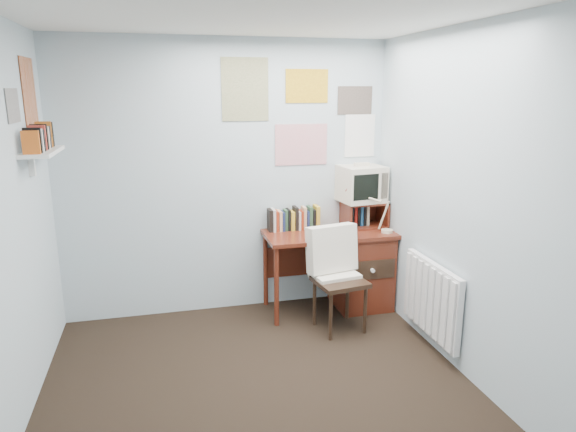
% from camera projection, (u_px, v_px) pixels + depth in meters
% --- Properties ---
extents(ground, '(3.50, 3.50, 0.00)m').
position_uv_depth(ground, '(269.00, 413.00, 3.35)').
color(ground, black).
rests_on(ground, ground).
extents(back_wall, '(3.00, 0.02, 2.50)m').
position_uv_depth(back_wall, '(227.00, 179.00, 4.69)').
color(back_wall, '#B0BDC9').
rests_on(back_wall, ground).
extents(right_wall, '(0.02, 3.50, 2.50)m').
position_uv_depth(right_wall, '(488.00, 214.00, 3.40)').
color(right_wall, '#B0BDC9').
rests_on(right_wall, ground).
extents(ceiling, '(3.00, 3.50, 0.02)m').
position_uv_depth(ceiling, '(264.00, 3.00, 2.74)').
color(ceiling, white).
rests_on(ceiling, back_wall).
extents(desk, '(1.20, 0.55, 0.76)m').
position_uv_depth(desk, '(355.00, 266.00, 4.92)').
color(desk, maroon).
rests_on(desk, ground).
extents(desk_chair, '(0.51, 0.49, 0.88)m').
position_uv_depth(desk_chair, '(340.00, 282.00, 4.42)').
color(desk_chair, black).
rests_on(desk_chair, ground).
extents(desk_lamp, '(0.29, 0.26, 0.38)m').
position_uv_depth(desk_lamp, '(388.00, 212.00, 4.71)').
color(desk_lamp, red).
rests_on(desk_lamp, desk).
extents(tv_riser, '(0.40, 0.30, 0.25)m').
position_uv_depth(tv_riser, '(364.00, 214.00, 4.93)').
color(tv_riser, maroon).
rests_on(tv_riser, desk).
extents(crt_tv, '(0.43, 0.41, 0.37)m').
position_uv_depth(crt_tv, '(361.00, 182.00, 4.87)').
color(crt_tv, beige).
rests_on(crt_tv, tv_riser).
extents(book_row, '(0.60, 0.14, 0.22)m').
position_uv_depth(book_row, '(299.00, 218.00, 4.85)').
color(book_row, maroon).
rests_on(book_row, desk).
extents(radiator, '(0.09, 0.80, 0.60)m').
position_uv_depth(radiator, '(432.00, 299.00, 4.11)').
color(radiator, white).
rests_on(radiator, right_wall).
extents(wall_shelf, '(0.20, 0.62, 0.24)m').
position_uv_depth(wall_shelf, '(42.00, 152.00, 3.66)').
color(wall_shelf, white).
rests_on(wall_shelf, left_wall).
extents(posters_back, '(1.20, 0.01, 0.90)m').
position_uv_depth(posters_back, '(301.00, 112.00, 4.71)').
color(posters_back, white).
rests_on(posters_back, back_wall).
extents(posters_left, '(0.01, 0.70, 0.60)m').
position_uv_depth(posters_left, '(21.00, 97.00, 3.54)').
color(posters_left, white).
rests_on(posters_left, left_wall).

